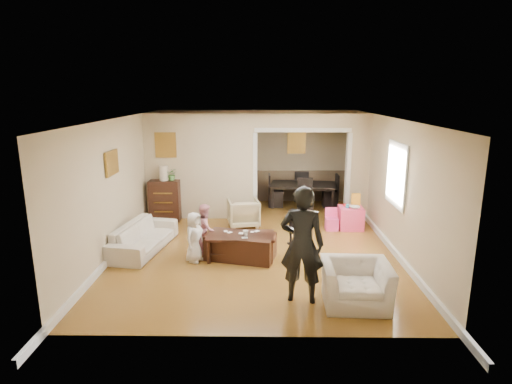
{
  "coord_description": "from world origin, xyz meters",
  "views": [
    {
      "loc": [
        0.11,
        -8.38,
        3.12
      ],
      "look_at": [
        0.0,
        0.2,
        1.05
      ],
      "focal_mm": 29.47,
      "sensor_mm": 36.0,
      "label": 1
    }
  ],
  "objects_px": {
    "play_table": "(351,218)",
    "adult_person": "(302,244)",
    "sofa": "(144,237)",
    "table_lamp": "(164,173)",
    "dining_table": "(303,195)",
    "child_toddler": "(293,227)",
    "armchair_back": "(243,213)",
    "armchair_front": "(356,284)",
    "dresser": "(165,200)",
    "coffee_cup": "(246,233)",
    "child_kneel_b": "(205,229)",
    "coffee_table": "(241,246)",
    "cyan_cup": "(347,206)",
    "child_kneel_a": "(194,237)"
  },
  "relations": [
    {
      "from": "dining_table",
      "to": "dresser",
      "type": "bearing_deg",
      "value": -151.55
    },
    {
      "from": "dining_table",
      "to": "child_kneel_a",
      "type": "bearing_deg",
      "value": -113.56
    },
    {
      "from": "sofa",
      "to": "coffee_table",
      "type": "distance_m",
      "value": 2.01
    },
    {
      "from": "adult_person",
      "to": "child_kneel_b",
      "type": "height_order",
      "value": "adult_person"
    },
    {
      "from": "table_lamp",
      "to": "child_kneel_b",
      "type": "relative_size",
      "value": 0.36
    },
    {
      "from": "cyan_cup",
      "to": "dresser",
      "type": "bearing_deg",
      "value": 171.29
    },
    {
      "from": "coffee_cup",
      "to": "child_kneel_a",
      "type": "bearing_deg",
      "value": -173.99
    },
    {
      "from": "adult_person",
      "to": "sofa",
      "type": "bearing_deg",
      "value": -24.56
    },
    {
      "from": "dining_table",
      "to": "adult_person",
      "type": "relative_size",
      "value": 0.99
    },
    {
      "from": "armchair_front",
      "to": "dresser",
      "type": "bearing_deg",
      "value": 134.28
    },
    {
      "from": "coffee_cup",
      "to": "play_table",
      "type": "bearing_deg",
      "value": 38.37
    },
    {
      "from": "dresser",
      "to": "coffee_table",
      "type": "distance_m",
      "value": 3.15
    },
    {
      "from": "armchair_front",
      "to": "dresser",
      "type": "xyz_separation_m",
      "value": [
        -3.78,
        4.18,
        0.18
      ]
    },
    {
      "from": "table_lamp",
      "to": "coffee_cup",
      "type": "relative_size",
      "value": 3.42
    },
    {
      "from": "sofa",
      "to": "armchair_back",
      "type": "height_order",
      "value": "armchair_back"
    },
    {
      "from": "coffee_table",
      "to": "cyan_cup",
      "type": "distance_m",
      "value": 2.97
    },
    {
      "from": "cyan_cup",
      "to": "adult_person",
      "type": "distance_m",
      "value": 3.69
    },
    {
      "from": "cyan_cup",
      "to": "child_toddler",
      "type": "height_order",
      "value": "child_toddler"
    },
    {
      "from": "cyan_cup",
      "to": "adult_person",
      "type": "xyz_separation_m",
      "value": [
        -1.37,
        -3.41,
        0.35
      ]
    },
    {
      "from": "armchair_back",
      "to": "play_table",
      "type": "xyz_separation_m",
      "value": [
        2.49,
        -0.15,
        -0.07
      ]
    },
    {
      "from": "cyan_cup",
      "to": "sofa",
      "type": "bearing_deg",
      "value": -162.76
    },
    {
      "from": "table_lamp",
      "to": "child_kneel_b",
      "type": "distance_m",
      "value": 2.58
    },
    {
      "from": "table_lamp",
      "to": "coffee_table",
      "type": "bearing_deg",
      "value": -51.05
    },
    {
      "from": "armchair_front",
      "to": "child_kneel_a",
      "type": "height_order",
      "value": "child_kneel_a"
    },
    {
      "from": "coffee_cup",
      "to": "armchair_back",
      "type": "bearing_deg",
      "value": 93.61
    },
    {
      "from": "coffee_cup",
      "to": "dresser",
      "type": "bearing_deg",
      "value": 129.77
    },
    {
      "from": "cyan_cup",
      "to": "coffee_table",
      "type": "bearing_deg",
      "value": -143.15
    },
    {
      "from": "child_kneel_b",
      "to": "coffee_cup",
      "type": "bearing_deg",
      "value": -119.61
    },
    {
      "from": "adult_person",
      "to": "child_kneel_a",
      "type": "distance_m",
      "value": 2.41
    },
    {
      "from": "play_table",
      "to": "adult_person",
      "type": "xyz_separation_m",
      "value": [
        -1.47,
        -3.46,
        0.64
      ]
    },
    {
      "from": "sofa",
      "to": "cyan_cup",
      "type": "xyz_separation_m",
      "value": [
        4.33,
        1.34,
        0.28
      ]
    },
    {
      "from": "dining_table",
      "to": "child_kneel_b",
      "type": "bearing_deg",
      "value": -115.06
    },
    {
      "from": "sofa",
      "to": "dresser",
      "type": "bearing_deg",
      "value": 9.61
    },
    {
      "from": "table_lamp",
      "to": "child_toddler",
      "type": "bearing_deg",
      "value": -29.2
    },
    {
      "from": "child_kneel_a",
      "to": "armchair_back",
      "type": "bearing_deg",
      "value": 2.81
    },
    {
      "from": "armchair_front",
      "to": "child_kneel_b",
      "type": "relative_size",
      "value": 1.0
    },
    {
      "from": "play_table",
      "to": "adult_person",
      "type": "distance_m",
      "value": 3.81
    },
    {
      "from": "dining_table",
      "to": "child_toddler",
      "type": "bearing_deg",
      "value": -91.37
    },
    {
      "from": "dresser",
      "to": "play_table",
      "type": "height_order",
      "value": "dresser"
    },
    {
      "from": "dresser",
      "to": "armchair_back",
      "type": "bearing_deg",
      "value": -13.58
    },
    {
      "from": "armchair_front",
      "to": "coffee_cup",
      "type": "height_order",
      "value": "armchair_front"
    },
    {
      "from": "sofa",
      "to": "play_table",
      "type": "height_order",
      "value": "sofa"
    },
    {
      "from": "coffee_cup",
      "to": "child_kneel_b",
      "type": "xyz_separation_m",
      "value": [
        -0.8,
        0.35,
        -0.03
      ]
    },
    {
      "from": "armchair_front",
      "to": "coffee_cup",
      "type": "distance_m",
      "value": 2.41
    },
    {
      "from": "child_kneel_b",
      "to": "child_toddler",
      "type": "height_order",
      "value": "child_kneel_b"
    },
    {
      "from": "dresser",
      "to": "cyan_cup",
      "type": "height_order",
      "value": "dresser"
    },
    {
      "from": "sofa",
      "to": "table_lamp",
      "type": "distance_m",
      "value": 2.2
    },
    {
      "from": "armchair_back",
      "to": "armchair_front",
      "type": "relative_size",
      "value": 0.73
    },
    {
      "from": "dining_table",
      "to": "child_kneel_a",
      "type": "xyz_separation_m",
      "value": [
        -2.39,
        -3.9,
        0.16
      ]
    },
    {
      "from": "armchair_front",
      "to": "dining_table",
      "type": "xyz_separation_m",
      "value": [
        -0.26,
        5.49,
        -0.01
      ]
    }
  ]
}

